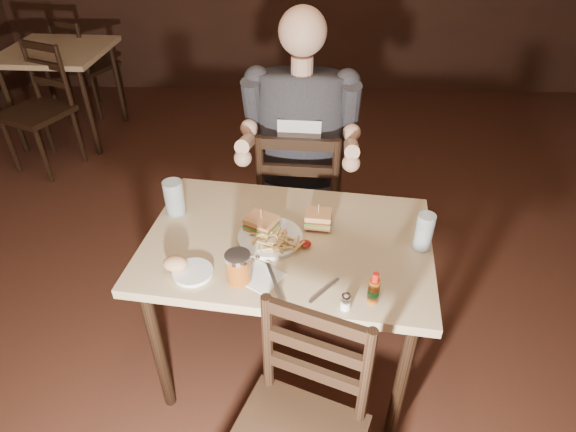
{
  "coord_description": "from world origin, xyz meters",
  "views": [
    {
      "loc": [
        0.01,
        -1.51,
        1.98
      ],
      "look_at": [
        -0.04,
        0.02,
        0.85
      ],
      "focal_mm": 30.0,
      "sensor_mm": 36.0,
      "label": 1
    }
  ],
  "objects_px": {
    "dinner_plate": "(270,238)",
    "main_table": "(288,256)",
    "hot_sauce": "(374,288)",
    "syrup_dispenser": "(238,267)",
    "diner": "(301,118)",
    "bg_table": "(58,60)",
    "glass_left": "(174,198)",
    "side_plate": "(193,273)",
    "chair_far": "(300,201)",
    "bg_chair_far": "(90,66)",
    "glass_right": "(424,232)",
    "bg_chair_near": "(36,112)"
  },
  "relations": [
    {
      "from": "glass_right",
      "to": "hot_sauce",
      "type": "relative_size",
      "value": 1.22
    },
    {
      "from": "bg_table",
      "to": "bg_chair_far",
      "type": "distance_m",
      "value": 0.6
    },
    {
      "from": "diner",
      "to": "side_plate",
      "type": "xyz_separation_m",
      "value": [
        -0.38,
        -0.85,
        -0.22
      ]
    },
    {
      "from": "bg_chair_near",
      "to": "glass_right",
      "type": "height_order",
      "value": "bg_chair_near"
    },
    {
      "from": "chair_far",
      "to": "bg_chair_near",
      "type": "height_order",
      "value": "chair_far"
    },
    {
      "from": "side_plate",
      "to": "hot_sauce",
      "type": "bearing_deg",
      "value": -9.95
    },
    {
      "from": "chair_far",
      "to": "hot_sauce",
      "type": "height_order",
      "value": "chair_far"
    },
    {
      "from": "glass_left",
      "to": "glass_right",
      "type": "xyz_separation_m",
      "value": [
        1.0,
        -0.2,
        0.0
      ]
    },
    {
      "from": "diner",
      "to": "bg_table",
      "type": "bearing_deg",
      "value": 142.7
    },
    {
      "from": "bg_chair_far",
      "to": "diner",
      "type": "distance_m",
      "value": 3.09
    },
    {
      "from": "main_table",
      "to": "bg_chair_near",
      "type": "distance_m",
      "value": 2.69
    },
    {
      "from": "diner",
      "to": "side_plate",
      "type": "distance_m",
      "value": 0.96
    },
    {
      "from": "main_table",
      "to": "glass_right",
      "type": "relative_size",
      "value": 7.87
    },
    {
      "from": "bg_table",
      "to": "hot_sauce",
      "type": "xyz_separation_m",
      "value": [
        2.26,
        -2.7,
        0.15
      ]
    },
    {
      "from": "bg_table",
      "to": "syrup_dispenser",
      "type": "xyz_separation_m",
      "value": [
        1.79,
        -2.61,
        0.15
      ]
    },
    {
      "from": "bg_chair_far",
      "to": "side_plate",
      "type": "relative_size",
      "value": 6.21
    },
    {
      "from": "chair_far",
      "to": "glass_left",
      "type": "distance_m",
      "value": 0.82
    },
    {
      "from": "hot_sauce",
      "to": "syrup_dispenser",
      "type": "xyz_separation_m",
      "value": [
        -0.47,
        0.09,
        -0.0
      ]
    },
    {
      "from": "glass_right",
      "to": "syrup_dispenser",
      "type": "distance_m",
      "value": 0.72
    },
    {
      "from": "dinner_plate",
      "to": "hot_sauce",
      "type": "relative_size",
      "value": 1.97
    },
    {
      "from": "dinner_plate",
      "to": "main_table",
      "type": "bearing_deg",
      "value": 2.68
    },
    {
      "from": "dinner_plate",
      "to": "diner",
      "type": "bearing_deg",
      "value": 80.25
    },
    {
      "from": "diner",
      "to": "syrup_dispenser",
      "type": "distance_m",
      "value": 0.91
    },
    {
      "from": "chair_far",
      "to": "bg_chair_far",
      "type": "distance_m",
      "value": 3.0
    },
    {
      "from": "bg_table",
      "to": "chair_far",
      "type": "distance_m",
      "value": 2.63
    },
    {
      "from": "hot_sauce",
      "to": "side_plate",
      "type": "height_order",
      "value": "hot_sauce"
    },
    {
      "from": "bg_table",
      "to": "dinner_plate",
      "type": "height_order",
      "value": "dinner_plate"
    },
    {
      "from": "chair_far",
      "to": "dinner_plate",
      "type": "bearing_deg",
      "value": 84.43
    },
    {
      "from": "main_table",
      "to": "glass_right",
      "type": "xyz_separation_m",
      "value": [
        0.52,
        -0.03,
        0.17
      ]
    },
    {
      "from": "bg_table",
      "to": "hot_sauce",
      "type": "bearing_deg",
      "value": -50.12
    },
    {
      "from": "diner",
      "to": "syrup_dispenser",
      "type": "bearing_deg",
      "value": -99.66
    },
    {
      "from": "main_table",
      "to": "syrup_dispenser",
      "type": "bearing_deg",
      "value": -125.65
    },
    {
      "from": "bg_chair_far",
      "to": "glass_left",
      "type": "bearing_deg",
      "value": 141.38
    },
    {
      "from": "side_plate",
      "to": "bg_table",
      "type": "bearing_deg",
      "value": 122.03
    },
    {
      "from": "bg_chair_far",
      "to": "syrup_dispenser",
      "type": "distance_m",
      "value": 3.65
    },
    {
      "from": "bg_table",
      "to": "glass_left",
      "type": "relative_size",
      "value": 5.46
    },
    {
      "from": "glass_right",
      "to": "syrup_dispenser",
      "type": "xyz_separation_m",
      "value": [
        -0.69,
        -0.2,
        -0.02
      ]
    },
    {
      "from": "dinner_plate",
      "to": "glass_left",
      "type": "height_order",
      "value": "glass_left"
    },
    {
      "from": "bg_table",
      "to": "side_plate",
      "type": "bearing_deg",
      "value": -57.97
    },
    {
      "from": "syrup_dispenser",
      "to": "bg_table",
      "type": "bearing_deg",
      "value": 131.8
    },
    {
      "from": "glass_left",
      "to": "side_plate",
      "type": "bearing_deg",
      "value": -69.33
    },
    {
      "from": "dinner_plate",
      "to": "glass_right",
      "type": "bearing_deg",
      "value": -2.79
    },
    {
      "from": "diner",
      "to": "hot_sauce",
      "type": "bearing_deg",
      "value": -71.19
    },
    {
      "from": "side_plate",
      "to": "chair_far",
      "type": "bearing_deg",
      "value": 67.0
    },
    {
      "from": "bg_table",
      "to": "bg_chair_far",
      "type": "bearing_deg",
      "value": 90.0
    },
    {
      "from": "dinner_plate",
      "to": "glass_left",
      "type": "relative_size",
      "value": 1.64
    },
    {
      "from": "bg_table",
      "to": "side_plate",
      "type": "xyz_separation_m",
      "value": [
        1.62,
        -2.59,
        0.09
      ]
    },
    {
      "from": "hot_sauce",
      "to": "syrup_dispenser",
      "type": "bearing_deg",
      "value": 169.04
    },
    {
      "from": "bg_chair_near",
      "to": "diner",
      "type": "relative_size",
      "value": 0.94
    },
    {
      "from": "bg_chair_far",
      "to": "dinner_plate",
      "type": "relative_size",
      "value": 3.55
    }
  ]
}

